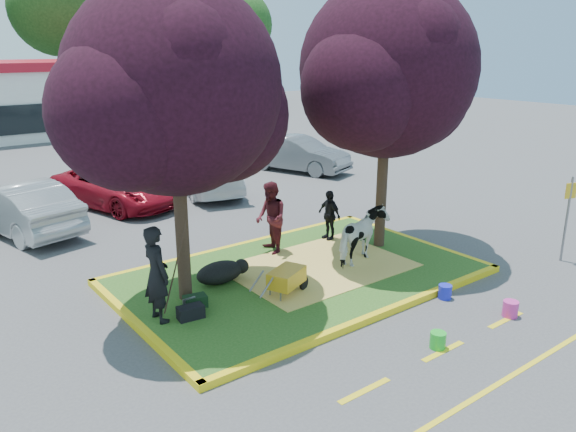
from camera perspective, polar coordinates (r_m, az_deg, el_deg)
ground at (r=13.47m, az=1.18°, el=-6.34°), size 90.00×90.00×0.00m
median_island at (r=13.44m, az=1.18°, el=-6.05°), size 8.00×5.00×0.15m
curb_near at (r=11.73m, az=9.17°, el=-9.90°), size 8.30×0.16×0.15m
curb_far at (r=15.40m, az=-4.81°, el=-3.04°), size 8.30×0.16×0.15m
curb_left at (r=11.59m, az=-15.10°, el=-10.64°), size 0.16×5.30×0.15m
curb_right at (r=16.14m, az=12.61°, el=-2.46°), size 0.16×5.30×0.15m
straw_bedding at (r=13.77m, az=3.15°, el=-5.14°), size 4.20×3.00×0.01m
tree_purple_left at (r=11.24m, az=-11.34°, el=11.69°), size 5.06×4.20×6.51m
tree_purple_right at (r=14.52m, az=10.16°, el=13.68°), size 5.30×4.40×6.82m
fire_lane_stripe_a at (r=9.54m, az=7.78°, el=-17.17°), size 1.10×0.12×0.01m
fire_lane_stripe_b at (r=10.86m, az=15.49°, el=-13.10°), size 1.10×0.12×0.01m
fire_lane_stripe_c at (r=12.36m, az=21.25°, el=-9.81°), size 1.10×0.12×0.01m
fire_lane_long at (r=10.31m, az=20.95°, el=-15.42°), size 6.00×0.10×0.01m
retail_building at (r=39.00m, az=-23.26°, el=11.12°), size 20.40×8.40×4.40m
cow at (r=13.90m, az=7.60°, el=-2.06°), size 1.77×1.21×1.36m
calf at (r=12.86m, az=-6.95°, el=-5.72°), size 1.31×1.04×0.50m
handler at (r=11.13m, az=-13.21°, el=-5.74°), size 0.50×0.73×1.94m
visitor_a at (r=14.39m, az=-1.75°, el=-0.20°), size 0.93×1.07×1.87m
visitor_b at (r=15.49m, az=4.20°, el=0.11°), size 0.35×0.82×1.40m
wheelbarrow at (r=12.10m, az=-0.11°, el=-6.27°), size 1.55×0.83×0.59m
gear_bag_dark at (r=11.40m, az=-9.86°, el=-9.61°), size 0.55×0.34×0.26m
gear_bag_green at (r=11.85m, az=-9.41°, el=-8.55°), size 0.51×0.37×0.25m
sign_post at (r=15.76m, az=26.56°, el=0.50°), size 0.30×0.14×2.22m
bucket_green at (r=10.87m, az=14.98°, el=-12.10°), size 0.37×0.37×0.31m
bucket_pink at (r=12.48m, az=21.66°, el=-8.76°), size 0.33×0.33×0.34m
bucket_blue at (r=12.87m, az=15.66°, el=-7.43°), size 0.37×0.37×0.31m
car_silver at (r=18.23m, az=-25.51°, el=0.82°), size 2.65×4.97×1.55m
car_red at (r=20.13m, az=-17.14°, el=2.88°), size 3.70×5.40×1.37m
car_white at (r=21.35m, az=-8.19°, el=4.29°), size 3.21×5.21×1.41m
car_grey at (r=24.69m, az=1.04°, el=6.31°), size 3.08×4.88×1.52m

